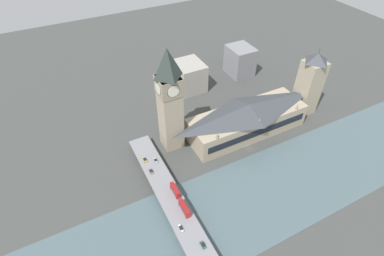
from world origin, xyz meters
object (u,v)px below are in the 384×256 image
car_northbound_lead (145,160)px  road_bridge (185,225)px  car_northbound_tail (151,171)px  car_southbound_lead (203,245)px  clock_tower (170,99)px  car_southbound_mid (181,228)px  parliament_hall (247,118)px  double_decker_bus_mid (175,190)px  double_decker_bus_rear (184,208)px  car_southbound_tail (155,160)px  victoria_tower (309,84)px

car_northbound_lead → road_bridge: bearing=-176.4°
car_northbound_tail → car_southbound_lead: (-59.01, -6.02, -0.02)m
clock_tower → car_southbound_mid: (-68.80, 25.62, -33.83)m
road_bridge → car_northbound_lead: bearing=3.6°
car_northbound_tail → car_southbound_lead: 59.32m
car_northbound_lead → car_southbound_lead: car_northbound_lead is taller
clock_tower → car_southbound_mid: size_ratio=16.05×
parliament_hall → car_northbound_lead: (0.95, 81.84, -5.76)m
double_decker_bus_mid → car_southbound_mid: bearing=162.6°
car_southbound_mid → double_decker_bus_mid: bearing=-17.4°
road_bridge → double_decker_bus_mid: size_ratio=15.16×
car_southbound_lead → double_decker_bus_rear: bearing=-1.4°
car_southbound_tail → double_decker_bus_mid: bearing=-178.0°
victoria_tower → road_bridge: (-54.13, 135.40, -21.10)m
car_northbound_tail → clock_tower: bearing=-47.1°
clock_tower → car_northbound_tail: size_ratio=17.60×
car_northbound_lead → car_northbound_tail: 11.46m
road_bridge → car_southbound_lead: bearing=-170.0°
road_bridge → car_southbound_mid: car_southbound_mid is taller
double_decker_bus_mid → double_decker_bus_rear: (-13.76, 0.49, -0.03)m
car_northbound_tail → victoria_tower: bearing=-85.6°
car_northbound_lead → car_southbound_lead: bearing=-175.0°
road_bridge → double_decker_bus_mid: 22.23m
parliament_hall → victoria_tower: bearing=-89.9°
parliament_hall → clock_tower: 64.21m
road_bridge → car_southbound_tail: bearing=-3.1°
car_southbound_mid → car_northbound_lead: bearing=-0.0°
car_northbound_tail → car_southbound_mid: car_northbound_tail is taller
clock_tower → car_northbound_lead: bearing=115.5°
clock_tower → double_decker_bus_mid: bearing=158.1°
victoria_tower → double_decker_bus_rear: victoria_tower is taller
clock_tower → double_decker_bus_rear: clock_tower is taller
road_bridge → double_decker_bus_mid: bearing=-10.0°
double_decker_bus_mid → car_southbound_tail: (29.42, 1.02, -2.05)m
victoria_tower → double_decker_bus_rear: bearing=109.3°
car_northbound_tail → double_decker_bus_mid: bearing=-162.1°
road_bridge → car_southbound_lead: (-15.45, -2.71, 1.84)m
clock_tower → car_southbound_lead: clock_tower is taller
victoria_tower → road_bridge: bearing=111.8°
double_decker_bus_rear → double_decker_bus_mid: bearing=-2.0°
victoria_tower → car_southbound_lead: 151.06m
car_northbound_lead → car_southbound_lead: size_ratio=1.07×
road_bridge → car_southbound_mid: (-1.55, 3.46, 1.82)m
double_decker_bus_mid → car_northbound_lead: 34.29m
clock_tower → victoria_tower: (-13.11, -113.24, -14.55)m
car_northbound_tail → car_southbound_mid: size_ratio=0.91×
double_decker_bus_mid → car_southbound_tail: 29.51m
victoria_tower → car_southbound_tail: size_ratio=13.81×
car_northbound_lead → parliament_hall: bearing=-90.7°
parliament_hall → double_decker_bus_mid: size_ratio=8.90×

